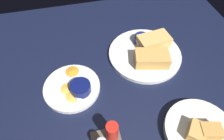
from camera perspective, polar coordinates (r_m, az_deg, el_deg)
ground_plane at (r=76.58cm, az=6.47°, el=-2.95°), size 110.00×110.00×3.00cm
plate_sandwich_main at (r=82.93cm, az=9.49°, el=4.60°), size 29.86×29.86×1.60cm
sandwich_half_near at (r=77.35cm, az=11.53°, el=3.30°), size 14.50×10.35×4.80cm
sandwich_half_far at (r=84.37cm, az=12.02°, el=8.15°), size 14.01×9.12×4.80cm
ramekin_dark_sauce at (r=85.66cm, az=8.51°, el=9.01°), size 6.04×6.04×3.25cm
spoon_by_dark_ramekin at (r=82.91cm, az=8.16°, el=5.98°), size 5.22×9.66×0.80cm
plate_chips_companion at (r=72.86cm, az=-11.58°, el=-5.01°), size 20.43×20.43×1.60cm
ramekin_light_gravy at (r=69.17cm, az=-9.18°, el=-5.09°), size 7.32×7.32×3.23cm
spoon_by_gravy_ramekin at (r=69.42cm, az=-10.26°, el=-7.16°), size 4.36×9.85×0.80cm
plantain_chip_scatter at (r=71.70cm, az=-11.07°, el=-4.65°), size 12.44×17.32×0.60cm
bread_basket_rear at (r=68.05cm, az=24.23°, el=-16.14°), size 21.64×21.64×6.89cm
condiment_caddy at (r=60.22cm, az=-1.10°, el=-19.50°), size 9.00×9.00×9.50cm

